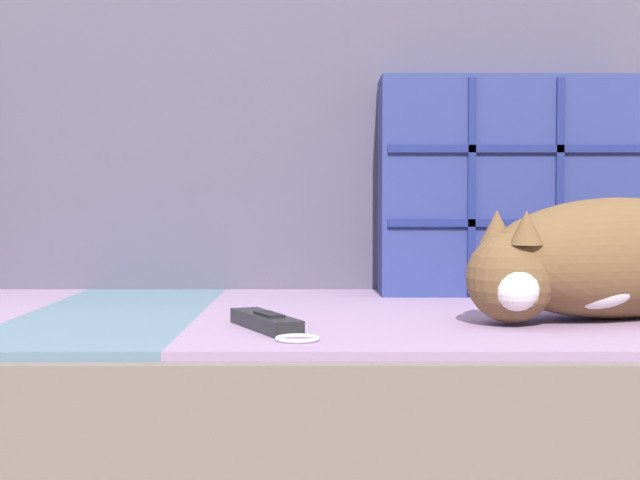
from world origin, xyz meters
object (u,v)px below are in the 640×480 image
couch (207,460)px  sleeping_cat (607,261)px  throw_pillow_quilted (507,186)px  game_remote_far (268,323)px

couch → sleeping_cat: size_ratio=4.63×
throw_pillow_quilted → game_remote_far: 0.60m
sleeping_cat → game_remote_far: sleeping_cat is taller
throw_pillow_quilted → sleeping_cat: bearing=-79.2°
sleeping_cat → game_remote_far: bearing=-166.0°
throw_pillow_quilted → game_remote_far: (-0.37, -0.44, -0.17)m
couch → game_remote_far: bearing=-66.6°
throw_pillow_quilted → sleeping_cat: (0.06, -0.34, -0.10)m
couch → sleeping_cat: (0.53, -0.12, 0.29)m
couch → game_remote_far: (0.10, -0.23, 0.23)m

